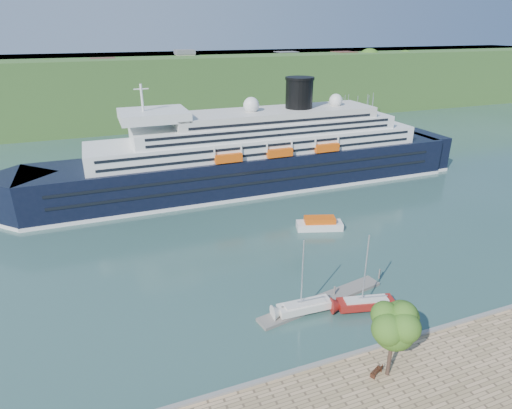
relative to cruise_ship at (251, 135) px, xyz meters
name	(u,v)px	position (x,y,z in m)	size (l,w,h in m)	color
ground	(377,353)	(-5.76, -55.94, -12.06)	(400.00, 400.00, 0.00)	#294941
far_hillside	(159,87)	(-5.76, 89.06, -0.06)	(400.00, 50.00, 24.00)	#385F26
quay_coping	(379,346)	(-5.76, -56.14, -10.91)	(220.00, 0.50, 0.30)	slate
cruise_ship	(251,135)	(0.00, 0.00, 0.00)	(107.38, 15.64, 24.11)	black
park_bench	(376,370)	(-8.50, -59.44, -10.52)	(1.67, 0.69, 1.07)	#452313
promenade_tree	(393,338)	(-7.38, -59.83, -6.36)	(5.67, 5.67, 9.39)	#325E18
floating_pontoon	(322,301)	(-6.83, -45.16, -11.84)	(19.29, 2.36, 0.43)	gray
sailboat_white_near	(306,280)	(-10.08, -46.44, -6.99)	(7.84, 2.18, 10.13)	silver
sailboat_red	(369,276)	(-2.40, -48.73, -6.81)	(8.12, 2.26, 10.49)	maroon
tender_launch	(320,223)	(3.81, -25.17, -10.90)	(8.36, 2.86, 2.31)	#DD520D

